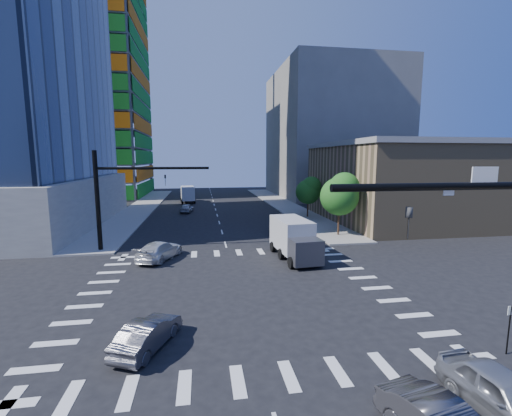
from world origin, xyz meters
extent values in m
plane|color=black|center=(0.00, 0.00, 0.00)|extent=(160.00, 160.00, 0.00)
cube|color=silver|center=(0.00, 0.00, 0.01)|extent=(20.00, 20.00, 0.01)
cube|color=gray|center=(12.50, 40.00, 0.07)|extent=(5.00, 60.00, 0.15)
cube|color=gray|center=(-12.50, 40.00, 0.07)|extent=(5.00, 60.00, 0.15)
cube|color=#177E21|center=(-14.90, 62.00, 24.50)|extent=(0.12, 24.00, 49.00)
cube|color=#C3630B|center=(-27.50, 49.40, 24.50)|extent=(24.00, 0.12, 49.00)
cube|color=#947D56|center=(25.00, 22.00, 5.00)|extent=(20.00, 22.00, 10.00)
cube|color=gray|center=(25.00, 22.00, 10.30)|extent=(20.50, 22.50, 0.60)
cube|color=slate|center=(27.00, 55.00, 14.00)|extent=(24.00, 30.00, 28.00)
cylinder|color=black|center=(6.50, -11.50, 7.55)|extent=(10.00, 0.24, 0.24)
imported|color=black|center=(4.00, -11.50, 6.45)|extent=(0.16, 0.20, 1.00)
cube|color=white|center=(6.50, -11.50, 7.90)|extent=(0.90, 0.04, 0.50)
cylinder|color=black|center=(-11.50, 11.50, 4.65)|extent=(0.40, 0.40, 9.00)
cylinder|color=black|center=(-6.50, 11.50, 7.55)|extent=(10.00, 0.24, 0.24)
imported|color=black|center=(-5.50, 11.50, 6.45)|extent=(0.16, 0.20, 1.00)
cylinder|color=#382316|center=(12.50, 14.00, 1.29)|extent=(0.20, 0.20, 2.27)
sphere|color=#1D5416|center=(12.50, 14.00, 4.38)|extent=(4.16, 4.16, 4.16)
sphere|color=#2D7727|center=(12.90, 13.70, 5.35)|extent=(3.25, 3.25, 3.25)
cylinder|color=#382316|center=(12.80, 26.00, 1.11)|extent=(0.20, 0.20, 1.92)
sphere|color=#1D5416|center=(12.80, 26.00, 3.72)|extent=(3.52, 3.52, 3.52)
sphere|color=#2D7727|center=(13.20, 25.70, 4.55)|extent=(2.75, 2.75, 2.75)
cylinder|color=black|center=(10.70, -9.00, 1.10)|extent=(0.06, 0.06, 2.20)
cube|color=silver|center=(10.70, -9.00, 2.00)|extent=(0.30, 0.03, 0.40)
imported|color=#9D9FA4|center=(7.38, -12.18, 0.77)|extent=(2.20, 4.68, 1.55)
imported|color=black|center=(6.69, 16.84, 0.66)|extent=(3.05, 5.08, 1.32)
imported|color=silver|center=(-5.81, 8.00, 0.76)|extent=(4.03, 5.62, 1.51)
imported|color=#97999E|center=(-4.62, 33.54, 0.70)|extent=(2.27, 4.30, 1.39)
imported|color=#4E4D52|center=(-4.72, -6.05, 0.66)|extent=(2.87, 4.25, 1.32)
cube|color=#B9B9BB|center=(5.47, 6.24, 1.94)|extent=(2.85, 5.30, 2.66)
cube|color=#393940|center=(5.47, 6.24, 1.28)|extent=(2.49, 2.02, 1.94)
cube|color=silver|center=(-4.99, 46.61, 1.87)|extent=(2.84, 5.12, 2.55)
cube|color=#393940|center=(-4.99, 46.61, 1.23)|extent=(2.43, 1.99, 1.87)
camera|label=1|loc=(-2.19, -20.90, 8.39)|focal=24.00mm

